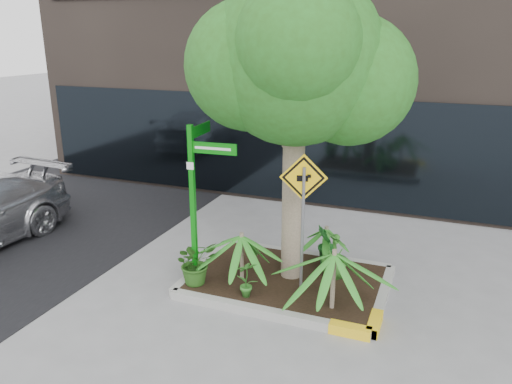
% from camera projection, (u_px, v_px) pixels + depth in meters
% --- Properties ---
extents(ground, '(80.00, 80.00, 0.00)m').
position_uv_depth(ground, '(270.00, 291.00, 8.36)').
color(ground, gray).
rests_on(ground, ground).
extents(planter, '(3.35, 2.36, 0.15)m').
position_uv_depth(planter, '(288.00, 281.00, 8.49)').
color(planter, '#9E9E99').
rests_on(planter, ground).
extents(tree, '(3.43, 3.04, 5.14)m').
position_uv_depth(tree, '(296.00, 59.00, 7.52)').
color(tree, gray).
rests_on(tree, ground).
extents(palm_front, '(1.07, 1.07, 1.19)m').
position_uv_depth(palm_front, '(335.00, 254.00, 7.30)').
color(palm_front, gray).
rests_on(palm_front, ground).
extents(palm_left, '(0.93, 0.93, 1.03)m').
position_uv_depth(palm_left, '(242.00, 236.00, 8.26)').
color(palm_left, gray).
rests_on(palm_left, ground).
extents(palm_back, '(0.75, 0.75, 0.83)m').
position_uv_depth(palm_back, '(327.00, 229.00, 8.97)').
color(palm_back, gray).
rests_on(palm_back, ground).
extents(shrub_a, '(0.95, 0.95, 0.75)m').
position_uv_depth(shrub_a, '(196.00, 262.00, 8.21)').
color(shrub_a, '#245117').
rests_on(shrub_a, planter).
extents(shrub_b, '(0.62, 0.62, 0.81)m').
position_uv_depth(shrub_b, '(335.00, 254.00, 8.43)').
color(shrub_b, '#2B6A20').
rests_on(shrub_b, planter).
extents(shrub_c, '(0.47, 0.47, 0.63)m').
position_uv_depth(shrub_c, '(247.00, 278.00, 7.80)').
color(shrub_c, '#2C6E22').
rests_on(shrub_c, planter).
extents(shrub_d, '(0.46, 0.46, 0.78)m').
position_uv_depth(shrub_d, '(327.00, 245.00, 8.85)').
color(shrub_d, '#1E6A24').
rests_on(shrub_d, planter).
extents(street_sign_post, '(0.82, 0.81, 2.78)m').
position_uv_depth(street_sign_post, '(197.00, 190.00, 8.02)').
color(street_sign_post, '#0B8010').
rests_on(street_sign_post, ground).
extents(cattle_sign, '(0.69, 0.22, 2.31)m').
position_uv_depth(cattle_sign, '(303.00, 203.00, 7.43)').
color(cattle_sign, slate).
rests_on(cattle_sign, ground).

